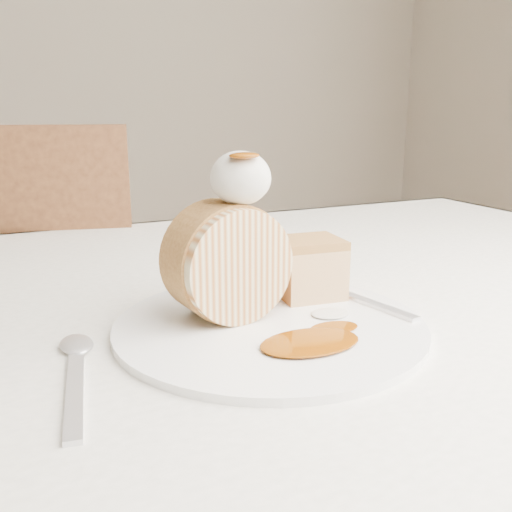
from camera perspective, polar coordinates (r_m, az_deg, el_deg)
name	(u,v)px	position (r m, az deg, el deg)	size (l,w,h in m)	color
table	(252,357)	(0.71, -0.39, -10.11)	(1.40, 0.90, 0.75)	white
chair_far	(28,325)	(1.25, -21.83, -6.43)	(0.53, 0.53, 0.93)	brown
plate	(270,325)	(0.55, 1.39, -6.96)	(0.30, 0.30, 0.01)	white
roulade_slice	(228,262)	(0.55, -2.85, -0.60)	(0.11, 0.11, 0.06)	beige
cake_chunk	(309,271)	(0.62, 5.34, -1.55)	(0.07, 0.06, 0.06)	#A87B3F
whipped_cream	(241,178)	(0.54, -1.55, 7.80)	(0.06, 0.06, 0.05)	silver
caramel_drizzle	(244,148)	(0.52, -1.19, 10.72)	(0.03, 0.02, 0.01)	#793805
caramel_pool	(310,342)	(0.50, 5.40, -8.56)	(0.09, 0.06, 0.00)	#793805
fork	(368,302)	(0.61, 11.10, -4.54)	(0.02, 0.18, 0.00)	silver
spoon	(75,393)	(0.45, -17.66, -12.95)	(0.03, 0.17, 0.00)	silver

